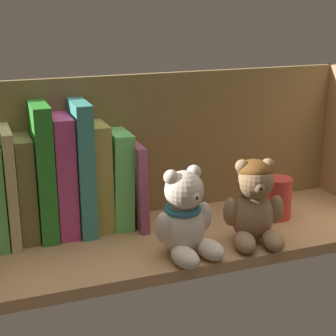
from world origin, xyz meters
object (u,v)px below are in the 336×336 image
at_px(book_3, 9,184).
at_px(book_5, 42,170).
at_px(book_4, 25,187).
at_px(teddy_bear_smaller, 254,203).
at_px(book_7, 80,166).
at_px(book_9, 118,178).
at_px(pillar_candle, 278,198).
at_px(book_6, 62,174).
at_px(book_10, 132,181).
at_px(book_8, 98,175).
at_px(teddy_bear_larger, 185,219).

height_order(book_3, book_5, book_5).
xyz_separation_m(book_4, teddy_bear_smaller, (0.37, -0.16, -0.02)).
height_order(book_7, teddy_bear_smaller, book_7).
height_order(book_9, pillar_candle, book_9).
bearing_deg(book_6, pillar_candle, -11.87).
xyz_separation_m(book_4, book_10, (0.20, 0.00, -0.01)).
distance_m(book_5, book_8, 0.10).
xyz_separation_m(book_7, teddy_bear_larger, (0.13, -0.17, -0.06)).
height_order(book_10, teddy_bear_larger, book_10).
distance_m(book_3, book_7, 0.13).
bearing_deg(book_6, book_4, 180.00).
xyz_separation_m(book_3, teddy_bear_larger, (0.26, -0.17, -0.04)).
bearing_deg(book_10, teddy_bear_larger, -77.01).
relative_size(book_8, book_9, 1.10).
xyz_separation_m(book_7, teddy_bear_smaller, (0.27, -0.16, -0.05)).
relative_size(book_3, book_5, 0.85).
relative_size(book_4, pillar_candle, 2.30).
height_order(book_5, book_7, same).
relative_size(book_6, teddy_bear_smaller, 1.46).
height_order(book_4, book_9, book_4).
bearing_deg(book_3, book_6, -0.00).
height_order(book_3, teddy_bear_larger, book_3).
xyz_separation_m(book_8, teddy_bear_larger, (0.10, -0.17, -0.03)).
xyz_separation_m(book_3, book_8, (0.16, -0.00, -0.00)).
relative_size(teddy_bear_smaller, pillar_candle, 1.85).
bearing_deg(book_7, teddy_bear_smaller, -31.17).
bearing_deg(book_5, teddy_bear_larger, -39.53).
bearing_deg(book_7, book_5, 180.00).
relative_size(book_7, teddy_bear_smaller, 1.61).
distance_m(book_5, teddy_bear_larger, 0.27).
distance_m(book_4, book_7, 0.10).
bearing_deg(book_9, book_4, 180.00).
distance_m(book_4, pillar_candle, 0.47).
height_order(book_8, teddy_bear_smaller, book_8).
relative_size(book_7, pillar_candle, 2.99).
distance_m(book_3, book_4, 0.03).
xyz_separation_m(book_7, book_10, (0.10, 0.00, -0.04)).
distance_m(book_5, book_7, 0.07).
bearing_deg(pillar_candle, book_6, 168.13).
bearing_deg(pillar_candle, book_7, 167.06).
bearing_deg(book_6, book_7, -0.00).
bearing_deg(book_10, book_9, -180.00).
bearing_deg(pillar_candle, teddy_bear_larger, -159.58).
height_order(book_4, book_6, book_6).
relative_size(book_5, book_8, 1.22).
xyz_separation_m(book_3, book_4, (0.03, 0.00, -0.01)).
xyz_separation_m(book_6, teddy_bear_larger, (0.17, -0.17, -0.04)).
bearing_deg(book_9, pillar_candle, -15.81).
bearing_deg(book_3, pillar_candle, -9.68).
xyz_separation_m(book_5, book_6, (0.03, 0.00, -0.01)).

